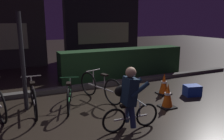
{
  "coord_description": "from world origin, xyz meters",
  "views": [
    {
      "loc": [
        -1.98,
        -4.18,
        2.09
      ],
      "look_at": [
        0.2,
        0.6,
        0.9
      ],
      "focal_mm": 35.51,
      "sensor_mm": 36.0,
      "label": 1
    }
  ],
  "objects_px": {
    "street_post": "(23,63)",
    "parked_bike_center_right": "(69,95)",
    "blue_crate": "(192,90)",
    "parked_bike_right_mid": "(100,87)",
    "traffic_cone_far": "(164,84)",
    "cyclist": "(129,98)",
    "parked_bike_center_left": "(33,97)",
    "traffic_cone_near": "(168,96)"
  },
  "relations": [
    {
      "from": "traffic_cone_far",
      "to": "blue_crate",
      "type": "xyz_separation_m",
      "value": [
        0.63,
        -0.47,
        -0.14
      ]
    },
    {
      "from": "street_post",
      "to": "blue_crate",
      "type": "xyz_separation_m",
      "value": [
        4.33,
        -0.9,
        -0.99
      ]
    },
    {
      "from": "parked_bike_center_right",
      "to": "cyclist",
      "type": "relative_size",
      "value": 1.17
    },
    {
      "from": "parked_bike_right_mid",
      "to": "traffic_cone_near",
      "type": "bearing_deg",
      "value": -150.58
    },
    {
      "from": "parked_bike_center_right",
      "to": "parked_bike_right_mid",
      "type": "bearing_deg",
      "value": -62.83
    },
    {
      "from": "street_post",
      "to": "parked_bike_right_mid",
      "type": "bearing_deg",
      "value": -4.41
    },
    {
      "from": "street_post",
      "to": "parked_bike_center_right",
      "type": "distance_m",
      "value": 1.31
    },
    {
      "from": "parked_bike_right_mid",
      "to": "cyclist",
      "type": "xyz_separation_m",
      "value": [
        -0.08,
        -1.74,
        0.28
      ]
    },
    {
      "from": "street_post",
      "to": "parked_bike_right_mid",
      "type": "relative_size",
      "value": 1.41
    },
    {
      "from": "parked_bike_center_right",
      "to": "traffic_cone_far",
      "type": "distance_m",
      "value": 2.72
    },
    {
      "from": "parked_bike_center_left",
      "to": "parked_bike_center_right",
      "type": "xyz_separation_m",
      "value": [
        0.83,
        -0.1,
        -0.04
      ]
    },
    {
      "from": "parked_bike_center_right",
      "to": "parked_bike_right_mid",
      "type": "xyz_separation_m",
      "value": [
        0.86,
        0.16,
        0.03
      ]
    },
    {
      "from": "street_post",
      "to": "parked_bike_center_left",
      "type": "height_order",
      "value": "street_post"
    },
    {
      "from": "traffic_cone_far",
      "to": "cyclist",
      "type": "distance_m",
      "value": 2.44
    },
    {
      "from": "traffic_cone_near",
      "to": "traffic_cone_far",
      "type": "height_order",
      "value": "traffic_cone_far"
    },
    {
      "from": "traffic_cone_near",
      "to": "blue_crate",
      "type": "relative_size",
      "value": 1.37
    },
    {
      "from": "parked_bike_center_right",
      "to": "traffic_cone_far",
      "type": "relative_size",
      "value": 2.41
    },
    {
      "from": "parked_bike_center_left",
      "to": "parked_bike_right_mid",
      "type": "xyz_separation_m",
      "value": [
        1.69,
        0.06,
        -0.01
      ]
    },
    {
      "from": "parked_bike_center_right",
      "to": "blue_crate",
      "type": "bearing_deg",
      "value": -83.45
    },
    {
      "from": "street_post",
      "to": "parked_bike_center_right",
      "type": "height_order",
      "value": "street_post"
    },
    {
      "from": "parked_bike_center_left",
      "to": "cyclist",
      "type": "height_order",
      "value": "cyclist"
    },
    {
      "from": "parked_bike_center_left",
      "to": "traffic_cone_far",
      "type": "xyz_separation_m",
      "value": [
        3.54,
        -0.23,
        -0.06
      ]
    },
    {
      "from": "street_post",
      "to": "blue_crate",
      "type": "height_order",
      "value": "street_post"
    },
    {
      "from": "parked_bike_right_mid",
      "to": "traffic_cone_near",
      "type": "xyz_separation_m",
      "value": [
        1.31,
        -1.16,
        -0.06
      ]
    },
    {
      "from": "traffic_cone_near",
      "to": "cyclist",
      "type": "height_order",
      "value": "cyclist"
    },
    {
      "from": "parked_bike_right_mid",
      "to": "traffic_cone_near",
      "type": "height_order",
      "value": "parked_bike_right_mid"
    },
    {
      "from": "parked_bike_right_mid",
      "to": "cyclist",
      "type": "height_order",
      "value": "cyclist"
    },
    {
      "from": "parked_bike_right_mid",
      "to": "street_post",
      "type": "bearing_deg",
      "value": 66.61
    },
    {
      "from": "street_post",
      "to": "parked_bike_right_mid",
      "type": "xyz_separation_m",
      "value": [
        1.84,
        -0.14,
        -0.79
      ]
    },
    {
      "from": "parked_bike_center_left",
      "to": "blue_crate",
      "type": "relative_size",
      "value": 3.89
    },
    {
      "from": "parked_bike_center_right",
      "to": "blue_crate",
      "type": "height_order",
      "value": "parked_bike_center_right"
    },
    {
      "from": "street_post",
      "to": "parked_bike_center_left",
      "type": "xyz_separation_m",
      "value": [
        0.15,
        -0.21,
        -0.78
      ]
    },
    {
      "from": "parked_bike_center_right",
      "to": "traffic_cone_near",
      "type": "relative_size",
      "value": 2.43
    },
    {
      "from": "cyclist",
      "to": "parked_bike_center_left",
      "type": "bearing_deg",
      "value": 136.21
    },
    {
      "from": "traffic_cone_near",
      "to": "cyclist",
      "type": "distance_m",
      "value": 1.54
    },
    {
      "from": "parked_bike_center_right",
      "to": "traffic_cone_near",
      "type": "xyz_separation_m",
      "value": [
        2.17,
        -1.0,
        -0.03
      ]
    },
    {
      "from": "parked_bike_center_left",
      "to": "traffic_cone_far",
      "type": "height_order",
      "value": "parked_bike_center_left"
    },
    {
      "from": "parked_bike_center_left",
      "to": "cyclist",
      "type": "relative_size",
      "value": 1.37
    },
    {
      "from": "street_post",
      "to": "parked_bike_center_right",
      "type": "relative_size",
      "value": 1.56
    },
    {
      "from": "parked_bike_right_mid",
      "to": "blue_crate",
      "type": "bearing_deg",
      "value": -125.95
    },
    {
      "from": "blue_crate",
      "to": "parked_bike_right_mid",
      "type": "bearing_deg",
      "value": 163.03
    },
    {
      "from": "street_post",
      "to": "traffic_cone_far",
      "type": "relative_size",
      "value": 3.75
    }
  ]
}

